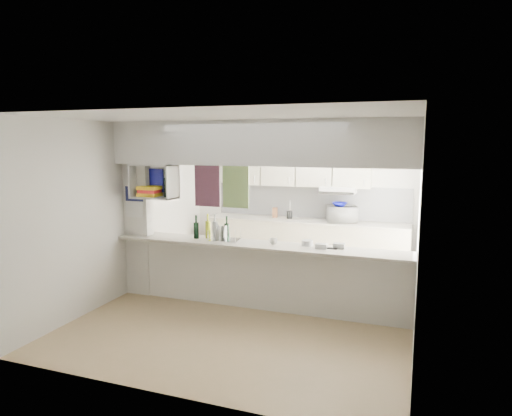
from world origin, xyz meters
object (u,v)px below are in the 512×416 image
at_px(bowl, 340,204).
at_px(dish_rack, 224,234).
at_px(microwave, 342,214).
at_px(wine_bottles, 211,230).

xyz_separation_m(bowl, dish_rack, (-1.29, -2.06, -0.23)).
height_order(bowl, dish_rack, bowl).
xyz_separation_m(microwave, wine_bottles, (-1.55, -2.06, -0.01)).
xyz_separation_m(microwave, bowl, (-0.04, -0.03, 0.17)).
xyz_separation_m(bowl, wine_bottles, (-1.51, -2.03, -0.18)).
distance_m(microwave, bowl, 0.18).
height_order(microwave, dish_rack, microwave).
bearing_deg(microwave, wine_bottles, 35.64).
relative_size(microwave, wine_bottles, 0.97).
height_order(microwave, wine_bottles, wine_bottles).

